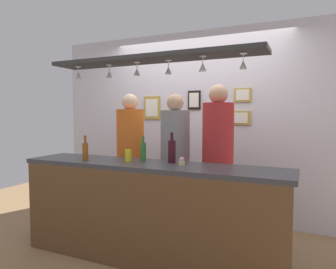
{
  "coord_description": "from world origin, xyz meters",
  "views": [
    {
      "loc": [
        1.4,
        -2.97,
        1.45
      ],
      "look_at": [
        0.0,
        0.1,
        1.23
      ],
      "focal_mm": 32.7,
      "sensor_mm": 36.0,
      "label": 1
    }
  ],
  "objects_px": {
    "bottle_beer_amber_tall": "(85,151)",
    "picture_frame_lower_pair": "(239,118)",
    "bottle_beer_green_import": "(143,151)",
    "picture_frame_crest": "(194,100)",
    "cupcake": "(182,161)",
    "picture_frame_caricature": "(152,108)",
    "person_left_orange_shirt": "(130,148)",
    "picture_frame_upper_small": "(243,95)",
    "drink_can": "(128,155)",
    "person_middle_grey_shirt": "(175,152)",
    "bottle_wine_dark_red": "(172,151)",
    "person_right_red_shirt": "(218,149)"
  },
  "relations": [
    {
      "from": "bottle_beer_amber_tall",
      "to": "picture_frame_lower_pair",
      "type": "relative_size",
      "value": 0.87
    },
    {
      "from": "bottle_beer_green_import",
      "to": "picture_frame_crest",
      "type": "distance_m",
      "value": 1.43
    },
    {
      "from": "cupcake",
      "to": "picture_frame_caricature",
      "type": "distance_m",
      "value": 1.8
    },
    {
      "from": "person_left_orange_shirt",
      "to": "bottle_beer_amber_tall",
      "type": "height_order",
      "value": "person_left_orange_shirt"
    },
    {
      "from": "bottle_beer_amber_tall",
      "to": "cupcake",
      "type": "distance_m",
      "value": 1.03
    },
    {
      "from": "person_left_orange_shirt",
      "to": "picture_frame_upper_small",
      "type": "distance_m",
      "value": 1.6
    },
    {
      "from": "picture_frame_crest",
      "to": "person_left_orange_shirt",
      "type": "bearing_deg",
      "value": -125.4
    },
    {
      "from": "person_left_orange_shirt",
      "to": "drink_can",
      "type": "height_order",
      "value": "person_left_orange_shirt"
    },
    {
      "from": "person_left_orange_shirt",
      "to": "picture_frame_caricature",
      "type": "height_order",
      "value": "picture_frame_caricature"
    },
    {
      "from": "person_middle_grey_shirt",
      "to": "bottle_beer_green_import",
      "type": "distance_m",
      "value": 0.54
    },
    {
      "from": "person_left_orange_shirt",
      "to": "drink_can",
      "type": "bearing_deg",
      "value": -60.31
    },
    {
      "from": "picture_frame_upper_small",
      "to": "bottle_wine_dark_red",
      "type": "bearing_deg",
      "value": -108.94
    },
    {
      "from": "person_middle_grey_shirt",
      "to": "bottle_wine_dark_red",
      "type": "bearing_deg",
      "value": -70.46
    },
    {
      "from": "bottle_beer_amber_tall",
      "to": "person_middle_grey_shirt",
      "type": "bearing_deg",
      "value": 46.18
    },
    {
      "from": "bottle_beer_green_import",
      "to": "cupcake",
      "type": "relative_size",
      "value": 3.33
    },
    {
      "from": "person_middle_grey_shirt",
      "to": "drink_can",
      "type": "xyz_separation_m",
      "value": [
        -0.26,
        -0.61,
        0.02
      ]
    },
    {
      "from": "bottle_beer_green_import",
      "to": "cupcake",
      "type": "bearing_deg",
      "value": -9.3
    },
    {
      "from": "cupcake",
      "to": "picture_frame_lower_pair",
      "type": "bearing_deg",
      "value": 79.7
    },
    {
      "from": "bottle_wine_dark_red",
      "to": "bottle_beer_green_import",
      "type": "bearing_deg",
      "value": -175.79
    },
    {
      "from": "person_middle_grey_shirt",
      "to": "bottle_wine_dark_red",
      "type": "height_order",
      "value": "person_middle_grey_shirt"
    },
    {
      "from": "cupcake",
      "to": "picture_frame_caricature",
      "type": "bearing_deg",
      "value": 126.76
    },
    {
      "from": "bottle_beer_green_import",
      "to": "picture_frame_upper_small",
      "type": "height_order",
      "value": "picture_frame_upper_small"
    },
    {
      "from": "person_right_red_shirt",
      "to": "bottle_beer_green_import",
      "type": "relative_size",
      "value": 6.82
    },
    {
      "from": "person_middle_grey_shirt",
      "to": "picture_frame_upper_small",
      "type": "distance_m",
      "value": 1.21
    },
    {
      "from": "bottle_beer_green_import",
      "to": "picture_frame_caricature",
      "type": "relative_size",
      "value": 0.76
    },
    {
      "from": "picture_frame_caricature",
      "to": "picture_frame_upper_small",
      "type": "bearing_deg",
      "value": 0.0
    },
    {
      "from": "person_left_orange_shirt",
      "to": "picture_frame_lower_pair",
      "type": "relative_size",
      "value": 5.68
    },
    {
      "from": "picture_frame_lower_pair",
      "to": "person_middle_grey_shirt",
      "type": "bearing_deg",
      "value": -126.16
    },
    {
      "from": "bottle_wine_dark_red",
      "to": "picture_frame_caricature",
      "type": "height_order",
      "value": "picture_frame_caricature"
    },
    {
      "from": "person_middle_grey_shirt",
      "to": "bottle_beer_green_import",
      "type": "relative_size",
      "value": 6.48
    },
    {
      "from": "bottle_wine_dark_red",
      "to": "picture_frame_lower_pair",
      "type": "distance_m",
      "value": 1.38
    },
    {
      "from": "bottle_beer_green_import",
      "to": "picture_frame_caricature",
      "type": "xyz_separation_m",
      "value": [
        -0.57,
        1.3,
        0.47
      ]
    },
    {
      "from": "person_right_red_shirt",
      "to": "bottle_beer_amber_tall",
      "type": "relative_size",
      "value": 6.82
    },
    {
      "from": "picture_frame_caricature",
      "to": "picture_frame_upper_small",
      "type": "height_order",
      "value": "picture_frame_upper_small"
    },
    {
      "from": "bottle_beer_green_import",
      "to": "picture_frame_caricature",
      "type": "bearing_deg",
      "value": 113.75
    },
    {
      "from": "person_left_orange_shirt",
      "to": "picture_frame_upper_small",
      "type": "bearing_deg",
      "value": 32.67
    },
    {
      "from": "bottle_beer_green_import",
      "to": "picture_frame_crest",
      "type": "bearing_deg",
      "value": 86.21
    },
    {
      "from": "bottle_beer_amber_tall",
      "to": "bottle_beer_green_import",
      "type": "relative_size",
      "value": 1.0
    },
    {
      "from": "drink_can",
      "to": "picture_frame_lower_pair",
      "type": "xyz_separation_m",
      "value": [
        0.83,
        1.39,
        0.37
      ]
    },
    {
      "from": "person_right_red_shirt",
      "to": "drink_can",
      "type": "height_order",
      "value": "person_right_red_shirt"
    },
    {
      "from": "picture_frame_crest",
      "to": "picture_frame_upper_small",
      "type": "bearing_deg",
      "value": 0.0
    },
    {
      "from": "picture_frame_crest",
      "to": "picture_frame_upper_small",
      "type": "distance_m",
      "value": 0.67
    },
    {
      "from": "person_middle_grey_shirt",
      "to": "picture_frame_upper_small",
      "type": "xyz_separation_m",
      "value": [
        0.62,
        0.78,
        0.69
      ]
    },
    {
      "from": "person_middle_grey_shirt",
      "to": "drink_can",
      "type": "relative_size",
      "value": 13.82
    },
    {
      "from": "picture_frame_lower_pair",
      "to": "person_right_red_shirt",
      "type": "bearing_deg",
      "value": -94.8
    },
    {
      "from": "person_middle_grey_shirt",
      "to": "person_right_red_shirt",
      "type": "distance_m",
      "value": 0.51
    },
    {
      "from": "cupcake",
      "to": "bottle_beer_green_import",
      "type": "bearing_deg",
      "value": 170.7
    },
    {
      "from": "bottle_wine_dark_red",
      "to": "bottle_beer_amber_tall",
      "type": "bearing_deg",
      "value": -165.13
    },
    {
      "from": "picture_frame_upper_small",
      "to": "picture_frame_lower_pair",
      "type": "bearing_deg",
      "value": 180.0
    },
    {
      "from": "bottle_beer_amber_tall",
      "to": "person_right_red_shirt",
      "type": "bearing_deg",
      "value": 31.18
    }
  ]
}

